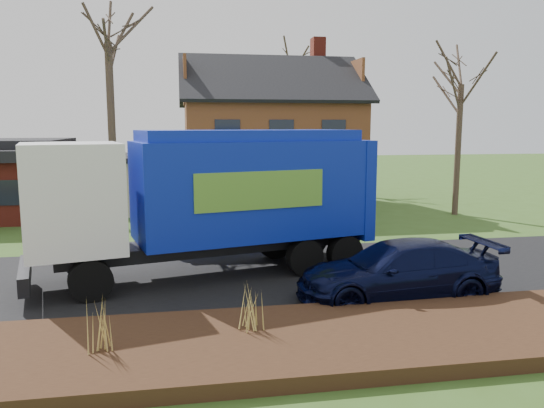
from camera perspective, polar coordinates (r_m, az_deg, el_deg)
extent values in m
plane|color=#34511B|center=(15.87, 0.87, -7.53)|extent=(120.00, 120.00, 0.00)
cube|color=black|center=(15.87, 0.87, -7.50)|extent=(80.00, 7.00, 0.02)
cube|color=black|center=(10.95, 6.21, -14.28)|extent=(80.00, 3.50, 0.30)
cube|color=beige|center=(29.55, -0.37, 2.58)|extent=(9.00, 7.50, 2.70)
cube|color=#532E17|center=(29.40, -0.37, 7.92)|extent=(9.00, 7.50, 2.80)
cube|color=maroon|center=(31.27, 4.95, 15.94)|extent=(0.70, 0.90, 1.60)
cube|color=beige|center=(28.69, -12.51, 2.10)|extent=(3.50, 5.50, 2.60)
cube|color=black|center=(28.57, -12.60, 4.94)|extent=(3.90, 5.90, 0.24)
cylinder|color=black|center=(14.07, -18.92, -7.80)|extent=(1.14, 0.61, 1.09)
cylinder|color=black|center=(16.19, -19.55, -5.72)|extent=(1.14, 0.61, 1.09)
cylinder|color=black|center=(15.63, 3.53, -5.74)|extent=(1.14, 0.61, 1.09)
cylinder|color=black|center=(17.57, 0.29, -4.13)|extent=(1.14, 0.61, 1.09)
cylinder|color=black|center=(16.28, 7.83, -5.23)|extent=(1.14, 0.61, 1.09)
cylinder|color=black|center=(18.14, 4.24, -3.75)|extent=(1.14, 0.61, 1.09)
cube|color=black|center=(15.70, -5.84, -4.41)|extent=(9.05, 3.32, 0.37)
cube|color=white|center=(14.74, -20.64, 0.66)|extent=(2.95, 3.11, 2.83)
cube|color=black|center=(14.72, -25.15, 1.01)|extent=(0.62, 2.26, 0.94)
cube|color=black|center=(15.11, -25.05, -6.91)|extent=(0.86, 2.61, 0.47)
cube|color=#0D21A2|center=(15.74, -2.47, 1.66)|extent=(7.02, 4.08, 2.83)
cube|color=#0D21A2|center=(15.63, -2.51, 7.39)|extent=(6.65, 3.70, 0.31)
cube|color=#0D21A2|center=(17.25, 8.15, 1.83)|extent=(0.98, 2.68, 3.04)
cube|color=#5C9731|center=(14.44, -1.18, 1.47)|extent=(3.67, 0.92, 1.05)
cube|color=#5C9731|center=(16.92, -4.58, 2.47)|extent=(3.67, 0.92, 1.05)
imported|color=#A2A4A9|center=(19.16, -3.82, -2.24)|extent=(5.25, 2.78, 1.65)
imported|color=black|center=(13.80, 13.32, -7.02)|extent=(5.21, 2.29, 1.49)
cylinder|color=#453529|center=(23.74, -16.82, 6.93)|extent=(0.32, 0.32, 7.78)
cylinder|color=#46362A|center=(27.47, 19.36, 5.45)|extent=(0.29, 0.29, 6.32)
cylinder|color=#413427|center=(37.63, 2.18, 8.05)|extent=(0.31, 0.31, 8.22)
cone|color=tan|center=(10.26, -17.96, -12.54)|extent=(0.04, 0.04, 0.93)
cone|color=tan|center=(10.29, -18.84, -12.53)|extent=(0.04, 0.04, 0.93)
cone|color=tan|center=(10.24, -17.08, -12.54)|extent=(0.04, 0.04, 0.93)
cone|color=tan|center=(10.38, -17.86, -12.29)|extent=(0.04, 0.04, 0.93)
cone|color=tan|center=(10.15, -18.06, -12.78)|extent=(0.04, 0.04, 0.93)
cone|color=tan|center=(10.82, -2.19, -10.99)|extent=(0.04, 0.04, 0.94)
cone|color=tan|center=(10.80, -2.98, -11.03)|extent=(0.04, 0.04, 0.94)
cone|color=tan|center=(10.84, -1.39, -10.95)|extent=(0.04, 0.04, 0.94)
cone|color=tan|center=(10.93, -2.27, -10.79)|extent=(0.04, 0.04, 0.94)
cone|color=tan|center=(10.71, -2.10, -11.20)|extent=(0.04, 0.04, 0.94)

